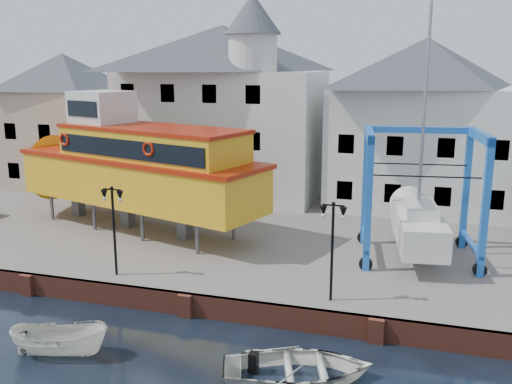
# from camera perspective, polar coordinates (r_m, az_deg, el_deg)

# --- Properties ---
(ground) EXTENTS (140.00, 140.00, 0.00)m
(ground) POSITION_cam_1_polar(r_m,az_deg,el_deg) (25.15, -7.00, -12.21)
(ground) COLOR black
(ground) RESTS_ON ground
(hardstanding) EXTENTS (44.00, 22.00, 1.00)m
(hardstanding) POSITION_cam_1_polar(r_m,az_deg,el_deg) (34.64, 0.35, -4.14)
(hardstanding) COLOR #635E59
(hardstanding) RESTS_ON ground
(quay_wall) EXTENTS (44.00, 0.47, 1.00)m
(quay_wall) POSITION_cam_1_polar(r_m,az_deg,el_deg) (25.04, -6.94, -11.08)
(quay_wall) COLOR brown
(quay_wall) RESTS_ON ground
(building_pink) EXTENTS (8.00, 7.00, 10.30)m
(building_pink) POSITION_cam_1_polar(r_m,az_deg,el_deg) (47.71, -18.42, 6.81)
(building_pink) COLOR tan
(building_pink) RESTS_ON hardstanding
(building_white_main) EXTENTS (14.00, 8.30, 14.00)m
(building_white_main) POSITION_cam_1_polar(r_m,az_deg,el_deg) (41.82, -3.18, 8.33)
(building_white_main) COLOR silver
(building_white_main) RESTS_ON hardstanding
(building_white_right) EXTENTS (12.00, 8.00, 11.20)m
(building_white_right) POSITION_cam_1_polar(r_m,az_deg,el_deg) (39.96, 16.31, 6.56)
(building_white_right) COLOR silver
(building_white_right) RESTS_ON hardstanding
(lamp_post_left) EXTENTS (1.12, 0.32, 4.20)m
(lamp_post_left) POSITION_cam_1_polar(r_m,az_deg,el_deg) (26.54, -14.12, -1.59)
(lamp_post_left) COLOR black
(lamp_post_left) RESTS_ON hardstanding
(lamp_post_right) EXTENTS (1.12, 0.32, 4.20)m
(lamp_post_right) POSITION_cam_1_polar(r_m,az_deg,el_deg) (23.14, 7.69, -3.43)
(lamp_post_right) COLOR black
(lamp_post_right) RESTS_ON hardstanding
(tour_boat) EXTENTS (18.77, 9.53, 7.97)m
(tour_boat) POSITION_cam_1_polar(r_m,az_deg,el_deg) (34.28, -12.92, 2.68)
(tour_boat) COLOR #59595E
(tour_boat) RESTS_ON hardstanding
(travel_lift) EXTENTS (6.36, 8.42, 12.39)m
(travel_lift) POSITION_cam_1_polar(r_m,az_deg,el_deg) (30.06, 15.78, -2.18)
(travel_lift) COLOR #1A55B3
(travel_lift) RESTS_ON hardstanding
(motorboat_a) EXTENTS (3.90, 2.24, 1.42)m
(motorboat_a) POSITION_cam_1_polar(r_m,az_deg,el_deg) (23.15, -18.95, -15.19)
(motorboat_a) COLOR silver
(motorboat_a) RESTS_ON ground
(motorboat_b) EXTENTS (6.03, 5.11, 1.06)m
(motorboat_b) POSITION_cam_1_polar(r_m,az_deg,el_deg) (20.60, 4.22, -18.19)
(motorboat_b) COLOR silver
(motorboat_b) RESTS_ON ground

